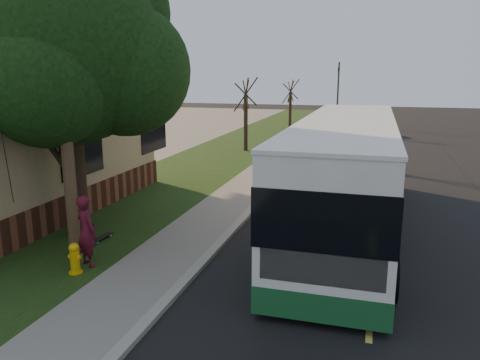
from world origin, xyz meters
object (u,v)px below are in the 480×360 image
bare_tree_far (290,105)px  skateboarder (86,231)px  transit_bus (346,171)px  dumpster (75,174)px  utility_pole (60,72)px  distant_car (344,122)px  leafy_tree (70,51)px  skateboard_main (102,238)px  traffic_signal (338,89)px  bare_tree_near (246,115)px  fire_hydrant (75,258)px

bare_tree_far → skateboarder: (0.42, -29.51, -1.06)m
transit_bus → dumpster: transit_bus is taller
utility_pole → bare_tree_far: size_ratio=2.25×
bare_tree_far → distant_car: size_ratio=0.82×
leafy_tree → skateboard_main: 5.15m
leafy_tree → traffic_signal: leafy_tree is taller
leafy_tree → distant_car: size_ratio=1.58×
bare_tree_near → transit_bus: bearing=-62.7°
bare_tree_near → skateboard_main: 16.01m
dumpster → distant_car: (8.77, 21.88, 0.08)m
fire_hydrant → skateboard_main: (-0.66, 2.12, -0.30)m
fire_hydrant → dumpster: dumpster is taller
fire_hydrant → traffic_signal: (3.10, 34.00, 2.73)m
transit_bus → dumpster: size_ratio=6.55×
dumpster → bare_tree_far: bearing=79.6°
dumpster → distant_car: 23.57m
bare_tree_far → dumpster: (-4.27, -23.30, -1.24)m
skateboard_main → dumpster: 6.12m
fire_hydrant → bare_tree_far: (-0.40, 30.00, 1.57)m
dumpster → fire_hydrant: bearing=-55.1°
traffic_signal → skateboarder: size_ratio=3.16×
leafy_tree → utility_pole: bearing=-62.4°
bare_tree_near → leafy_tree: bearing=-92.5°
bare_tree_near → traffic_signal: size_ratio=0.78×
utility_pole → bare_tree_far: utility_pole is taller
fire_hydrant → dumpster: bearing=124.9°
utility_pole → transit_bus: (6.42, 4.22, -2.87)m
fire_hydrant → bare_tree_near: size_ratio=0.17×
utility_pole → transit_bus: bearing=33.3°
traffic_signal → distant_car: bearing=-79.6°
traffic_signal → dumpster: (-7.77, -27.30, -2.40)m
skateboarder → dumpster: skateboarder is taller
utility_pole → skateboard_main: (0.05, 1.13, -4.50)m
distant_car → fire_hydrant: bearing=-100.4°
fire_hydrant → utility_pole: utility_pole is taller
transit_bus → dumpster: 10.53m
fire_hydrant → dumpster: (-4.67, 6.70, 0.33)m
bare_tree_near → distant_car: (5.00, 10.58, -1.31)m
traffic_signal → dumpster: bearing=-105.9°
fire_hydrant → skateboard_main: bearing=107.2°
dumpster → distant_car: bearing=68.2°
bare_tree_near → traffic_signal: traffic_signal is taller
traffic_signal → fire_hydrant: bearing=-95.2°
leafy_tree → skateboard_main: leafy_tree is taller
utility_pole → traffic_signal: (3.81, 33.01, -1.47)m
fire_hydrant → traffic_signal: bearing=84.8°
skateboard_main → distant_car: bearing=79.8°
skateboarder → dumpster: (-4.69, 6.21, -0.18)m
traffic_signal → skateboard_main: bearing=-96.7°
fire_hydrant → distant_car: bearing=81.8°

